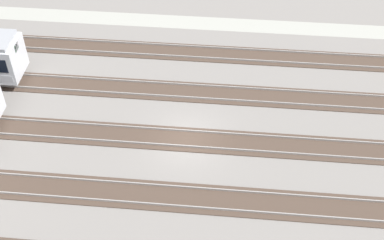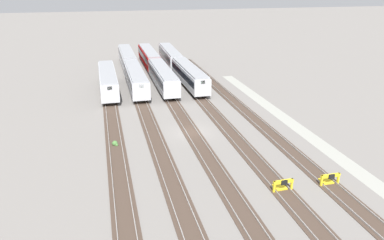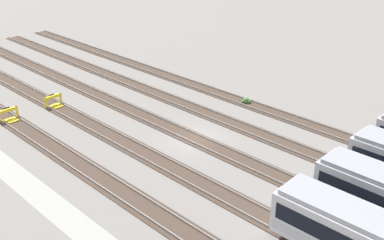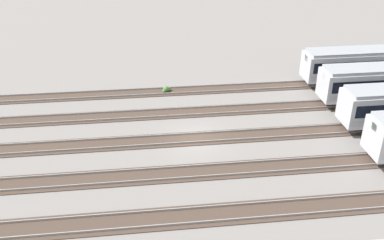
# 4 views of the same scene
# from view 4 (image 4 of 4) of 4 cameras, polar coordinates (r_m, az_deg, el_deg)

# --- Properties ---
(ground_plane) EXTENTS (400.00, 400.00, 0.00)m
(ground_plane) POSITION_cam_4_polar(r_m,az_deg,el_deg) (37.28, 0.48, -2.41)
(ground_plane) COLOR gray
(rail_track_nearest) EXTENTS (90.00, 2.23, 0.21)m
(rail_track_nearest) POSITION_cam_4_polar(r_m,az_deg,el_deg) (29.44, 2.91, -11.90)
(rail_track_nearest) COLOR #47382D
(rail_track_nearest) RESTS_ON ground
(rail_track_near_inner) EXTENTS (90.00, 2.23, 0.21)m
(rail_track_near_inner) POSITION_cam_4_polar(r_m,az_deg,el_deg) (33.23, 1.54, -6.56)
(rail_track_near_inner) COLOR #47382D
(rail_track_near_inner) RESTS_ON ground
(rail_track_middle) EXTENTS (90.00, 2.24, 0.21)m
(rail_track_middle) POSITION_cam_4_polar(r_m,az_deg,el_deg) (37.26, 0.48, -2.35)
(rail_track_middle) COLOR #47382D
(rail_track_middle) RESTS_ON ground
(rail_track_far_inner) EXTENTS (90.00, 2.23, 0.21)m
(rail_track_far_inner) POSITION_cam_4_polar(r_m,az_deg,el_deg) (41.46, -0.37, 1.02)
(rail_track_far_inner) COLOR #47382D
(rail_track_far_inner) RESTS_ON ground
(rail_track_farthest) EXTENTS (90.00, 2.23, 0.21)m
(rail_track_farthest) POSITION_cam_4_polar(r_m,az_deg,el_deg) (45.79, -1.06, 3.77)
(rail_track_farthest) COLOR #47382D
(rail_track_farthest) RESTS_ON ground
(weed_clump) EXTENTS (0.92, 0.70, 0.64)m
(weed_clump) POSITION_cam_4_polar(r_m,az_deg,el_deg) (45.63, -3.27, 3.90)
(weed_clump) COLOR #4C7F3D
(weed_clump) RESTS_ON ground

